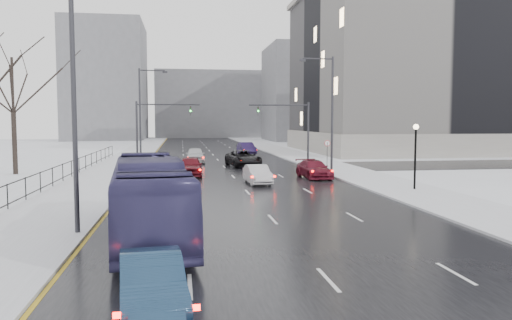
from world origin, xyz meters
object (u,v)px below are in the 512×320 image
sedan_center_far (195,155)px  lamppost_r_mid (415,147)px  sedan_left_near (152,283)px  sedan_center_near (190,166)px  bus (150,197)px  sedan_right_cross (243,158)px  streetlight_l_far (142,111)px  sedan_right_far (314,169)px  streetlight_l_near (80,97)px  tree_park_e (16,175)px  no_uturn_sign (327,146)px  mast_signal_right (298,126)px  mast_signal_left (148,126)px  sedan_right_distant (246,148)px  streetlight_r_mid (330,109)px  sedan_right_near (258,174)px

sedan_center_far → lamppost_r_mid: bearing=-59.9°
sedan_left_near → sedan_center_near: size_ratio=0.88×
bus → sedan_right_cross: bearing=70.3°
sedan_right_cross → sedan_center_far: bearing=124.4°
streetlight_l_far → bus: 33.10m
lamppost_r_mid → sedan_right_far: size_ratio=0.87×
sedan_right_far → sedan_center_far: 18.34m
streetlight_l_near → sedan_right_far: size_ratio=2.03×
tree_park_e → sedan_center_far: bearing=33.1°
bus → no_uturn_sign: bearing=53.7°
sedan_right_far → no_uturn_sign: bearing=60.4°
mast_signal_right → sedan_right_far: mast_signal_right is taller
streetlight_l_far → sedan_center_far: 7.50m
streetlight_l_far → sedan_center_near: bearing=-67.0°
tree_park_e → mast_signal_right: size_ratio=2.08×
mast_signal_left → sedan_right_distant: 22.56m
sedan_right_cross → streetlight_l_far: bearing=155.3°
mast_signal_right → no_uturn_sign: (1.87, -4.00, -1.81)m
sedan_right_cross → lamppost_r_mid: bearing=-72.2°
tree_park_e → sedan_center_near: bearing=-11.6°
bus → sedan_right_distant: bus is taller
streetlight_l_near → mast_signal_left: 28.05m
sedan_right_cross → streetlight_r_mid: bearing=-62.9°
sedan_center_near → sedan_right_far: bearing=-14.2°
streetlight_l_near → sedan_right_distant: size_ratio=2.01×
streetlight_r_mid → sedan_center_near: streetlight_r_mid is taller
tree_park_e → lamppost_r_mid: size_ratio=3.15×
mast_signal_left → sedan_right_far: 17.19m
streetlight_l_near → sedan_center_far: streetlight_l_near is taller
sedan_right_near → tree_park_e: bearing=152.0°
sedan_center_near → sedan_center_far: sedan_center_far is taller
streetlight_r_mid → sedan_right_cross: (-6.22, 8.93, -4.76)m
streetlight_r_mid → lamppost_r_mid: streetlight_r_mid is taller
lamppost_r_mid → sedan_right_cross: lamppost_r_mid is taller
bus → streetlight_l_far: bearing=89.1°
sedan_right_far → sedan_center_far: sedan_center_far is taller
tree_park_e → sedan_right_distant: 32.30m
mast_signal_right → sedan_left_near: 38.86m
streetlight_l_far → sedan_right_cross: 11.59m
tree_park_e → streetlight_l_near: size_ratio=1.35×
streetlight_r_mid → mast_signal_right: (-0.84, 8.00, -1.51)m
tree_park_e → sedan_right_cross: 20.76m
sedan_left_near → bus: size_ratio=0.37×
lamppost_r_mid → sedan_center_far: bearing=119.7°
tree_park_e → sedan_right_cross: tree_park_e is taller
mast_signal_left → sedan_right_far: bearing=-35.6°
streetlight_r_mid → sedan_right_near: 9.77m
lamppost_r_mid → mast_signal_right: (-3.67, 18.00, 1.16)m
streetlight_r_mid → streetlight_l_far: size_ratio=1.00×
streetlight_r_mid → no_uturn_sign: (1.03, 4.00, -3.32)m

